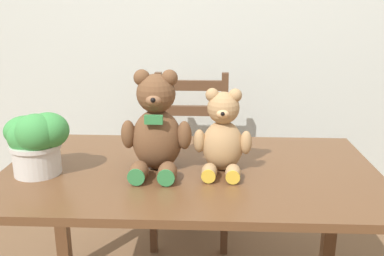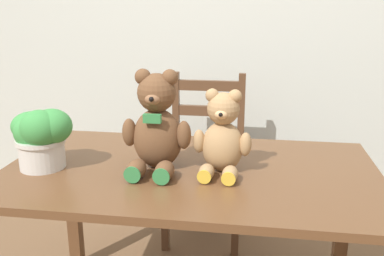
{
  "view_description": "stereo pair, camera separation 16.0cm",
  "coord_description": "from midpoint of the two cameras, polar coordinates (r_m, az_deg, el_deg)",
  "views": [
    {
      "loc": [
        0.08,
        -1.12,
        1.36
      ],
      "look_at": [
        0.01,
        0.41,
        0.91
      ],
      "focal_mm": 40.0,
      "sensor_mm": 36.0,
      "label": 1
    },
    {
      "loc": [
        0.24,
        -1.11,
        1.36
      ],
      "look_at": [
        0.01,
        0.41,
        0.91
      ],
      "focal_mm": 40.0,
      "sensor_mm": 36.0,
      "label": 2
    }
  ],
  "objects": [
    {
      "name": "dining_table",
      "position": [
        1.7,
        -2.98,
        -8.55
      ],
      "size": [
        1.44,
        0.83,
        0.75
      ],
      "color": "brown",
      "rests_on": "ground_plane"
    },
    {
      "name": "potted_plant",
      "position": [
        1.69,
        -22.67,
        -1.36
      ],
      "size": [
        0.25,
        0.21,
        0.24
      ],
      "color": "beige",
      "rests_on": "dining_table"
    },
    {
      "name": "teddy_bear_right",
      "position": [
        1.59,
        1.26,
        -1.18
      ],
      "size": [
        0.22,
        0.22,
        0.32
      ],
      "rotation": [
        0.0,
        0.0,
        3.08
      ],
      "color": "tan",
      "rests_on": "dining_table"
    },
    {
      "name": "wall_back",
      "position": [
        2.8,
        -0.63,
        15.07
      ],
      "size": [
        8.0,
        0.04,
        2.6
      ],
      "primitive_type": "cube",
      "color": "silver",
      "rests_on": "ground_plane"
    },
    {
      "name": "teddy_bear_left",
      "position": [
        1.61,
        -7.63,
        -0.08
      ],
      "size": [
        0.27,
        0.26,
        0.38
      ],
      "rotation": [
        0.0,
        0.0,
        3.13
      ],
      "color": "brown",
      "rests_on": "dining_table"
    },
    {
      "name": "wooden_chair_behind",
      "position": [
        2.53,
        -2.0,
        -4.29
      ],
      "size": [
        0.44,
        0.4,
        0.97
      ],
      "rotation": [
        0.0,
        0.0,
        3.14
      ],
      "color": "brown",
      "rests_on": "ground_plane"
    }
  ]
}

